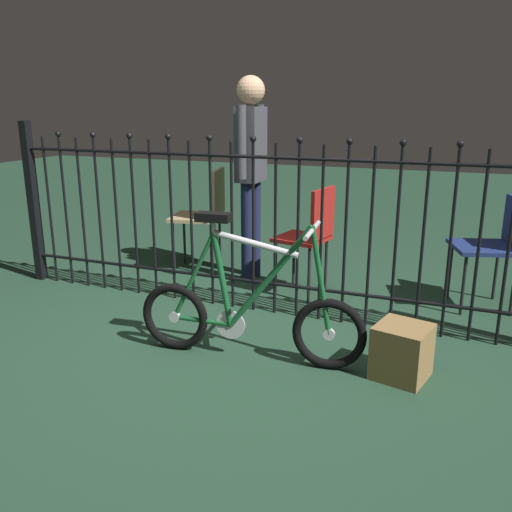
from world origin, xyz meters
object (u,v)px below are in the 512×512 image
object	(u,v)px
bicycle	(248,313)
chair_red	(311,231)
chair_tan	(206,209)
display_crate	(402,352)
chair_navy	(496,241)
person_visitor	(251,161)

from	to	relation	value
bicycle	chair_red	size ratio (longest dim) A/B	1.59
chair_tan	chair_red	bearing A→B (deg)	-16.15
display_crate	chair_tan	bearing A→B (deg)	143.58
chair_tan	display_crate	size ratio (longest dim) A/B	3.02
bicycle	display_crate	world-z (taller)	bicycle
chair_navy	display_crate	size ratio (longest dim) A/B	2.71
chair_red	display_crate	bearing A→B (deg)	-52.40
chair_tan	bicycle	bearing A→B (deg)	-55.71
bicycle	chair_red	distance (m)	1.22
bicycle	chair_navy	xyz separation A→B (m)	(1.36, 1.44, 0.22)
chair_tan	person_visitor	xyz separation A→B (m)	(0.46, -0.07, 0.45)
chair_tan	chair_red	size ratio (longest dim) A/B	1.07
bicycle	chair_navy	bearing A→B (deg)	46.71
person_visitor	chair_red	bearing A→B (deg)	-22.00
chair_navy	display_crate	bearing A→B (deg)	-109.72
chair_navy	person_visitor	xyz separation A→B (m)	(-1.92, -0.00, 0.50)
bicycle	chair_red	xyz separation A→B (m)	(0.03, 1.20, 0.23)
chair_red	display_crate	distance (m)	1.44
chair_tan	chair_navy	xyz separation A→B (m)	(2.39, -0.06, -0.05)
display_crate	chair_navy	bearing A→B (deg)	70.28
chair_tan	display_crate	distance (m)	2.40
chair_navy	chair_red	distance (m)	1.35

